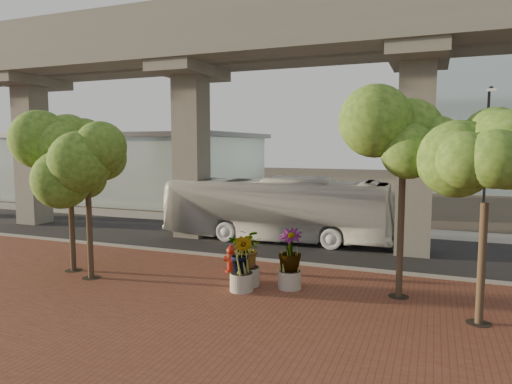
% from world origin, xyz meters
% --- Properties ---
extents(ground, '(160.00, 160.00, 0.00)m').
position_xyz_m(ground, '(0.00, 0.00, 0.00)').
color(ground, '#3B352A').
rests_on(ground, ground).
extents(brick_plaza, '(70.00, 13.00, 0.06)m').
position_xyz_m(brick_plaza, '(0.00, -8.00, 0.03)').
color(brick_plaza, brown).
rests_on(brick_plaza, ground).
extents(asphalt_road, '(90.00, 8.00, 0.04)m').
position_xyz_m(asphalt_road, '(0.00, 2.00, 0.02)').
color(asphalt_road, black).
rests_on(asphalt_road, ground).
extents(curb_strip, '(70.00, 0.25, 0.16)m').
position_xyz_m(curb_strip, '(0.00, -2.00, 0.08)').
color(curb_strip, gray).
rests_on(curb_strip, ground).
extents(far_sidewalk, '(90.00, 3.00, 0.06)m').
position_xyz_m(far_sidewalk, '(0.00, 7.50, 0.03)').
color(far_sidewalk, gray).
rests_on(far_sidewalk, ground).
extents(transit_viaduct, '(72.00, 5.60, 12.40)m').
position_xyz_m(transit_viaduct, '(0.00, 2.00, 7.29)').
color(transit_viaduct, gray).
rests_on(transit_viaduct, ground).
extents(station_pavilion, '(23.00, 13.00, 6.30)m').
position_xyz_m(station_pavilion, '(-20.00, 16.00, 3.22)').
color(station_pavilion, silver).
rests_on(station_pavilion, ground).
extents(transit_bus, '(12.58, 3.32, 3.48)m').
position_xyz_m(transit_bus, '(-1.15, 2.60, 1.74)').
color(transit_bus, silver).
rests_on(transit_bus, ground).
extents(fire_hydrant, '(0.56, 0.51, 1.13)m').
position_xyz_m(fire_hydrant, '(-0.75, -4.14, 0.60)').
color(fire_hydrant, maroon).
rests_on(fire_hydrant, ground).
extents(planter_front, '(1.95, 1.95, 2.14)m').
position_xyz_m(planter_front, '(0.57, -5.58, 1.36)').
color(planter_front, gray).
rests_on(planter_front, ground).
extents(planter_right, '(2.04, 2.04, 2.18)m').
position_xyz_m(planter_right, '(2.12, -5.35, 1.38)').
color(planter_right, '#A9A299').
rests_on(planter_right, ground).
extents(planter_left, '(1.86, 1.86, 2.04)m').
position_xyz_m(planter_left, '(0.61, -6.24, 1.30)').
color(planter_left, gray).
rests_on(planter_left, ground).
extents(street_tree_far_west, '(3.71, 3.71, 6.35)m').
position_xyz_m(street_tree_far_west, '(-6.92, -6.33, 4.70)').
color(street_tree_far_west, '#4C392B').
rests_on(street_tree_far_west, ground).
extents(street_tree_near_west, '(3.50, 3.50, 6.04)m').
position_xyz_m(street_tree_near_west, '(-5.50, -6.91, 4.48)').
color(street_tree_near_west, '#4C392B').
rests_on(street_tree_near_west, ground).
extents(street_tree_near_east, '(3.77, 3.77, 6.99)m').
position_xyz_m(street_tree_near_east, '(5.86, -4.85, 5.31)').
color(street_tree_near_east, '#4C392B').
rests_on(street_tree_near_east, ground).
extents(street_tree_far_east, '(3.57, 3.57, 6.22)m').
position_xyz_m(street_tree_far_east, '(8.21, -6.46, 4.63)').
color(street_tree_far_east, '#4C392B').
rests_on(street_tree_far_east, ground).
extents(streetlamp_west, '(0.41, 1.19, 8.21)m').
position_xyz_m(streetlamp_west, '(-8.77, 5.69, 4.79)').
color(streetlamp_west, '#313136').
rests_on(streetlamp_west, ground).
extents(streetlamp_east, '(0.40, 1.17, 8.05)m').
position_xyz_m(streetlamp_east, '(9.30, 5.39, 4.70)').
color(streetlamp_east, '#2D2C31').
rests_on(streetlamp_east, ground).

